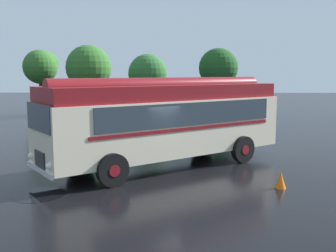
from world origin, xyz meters
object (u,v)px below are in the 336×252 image
car_mid_left (182,111)px  traffic_cone (280,180)px  car_near_left (145,111)px  vintage_bus (167,119)px

car_mid_left → traffic_cone: 17.07m
car_near_left → car_mid_left: (2.74, 0.23, 0.00)m
car_mid_left → traffic_cone: bearing=-80.3°
vintage_bus → traffic_cone: (3.70, -2.97, -1.62)m
vintage_bus → car_mid_left: vintage_bus is taller
car_near_left → traffic_cone: size_ratio=7.99×
car_mid_left → vintage_bus: bearing=-93.4°
car_near_left → traffic_cone: 17.52m
vintage_bus → traffic_cone: bearing=-38.8°
traffic_cone → car_near_left: bearing=108.6°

